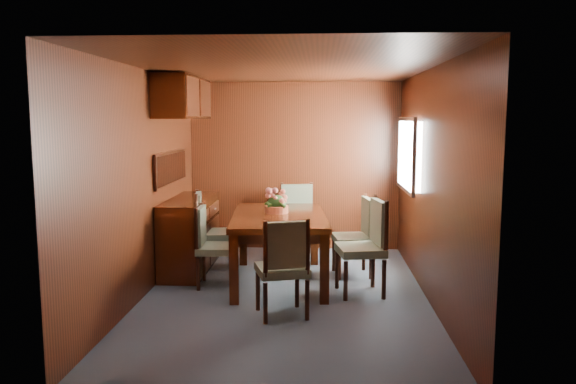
# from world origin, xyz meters

# --- Properties ---
(ground) EXTENTS (4.50, 4.50, 0.00)m
(ground) POSITION_xyz_m (0.00, 0.00, 0.00)
(ground) COLOR #36404A
(ground) RESTS_ON ground
(room_shell) EXTENTS (3.06, 4.52, 2.41)m
(room_shell) POSITION_xyz_m (-0.10, 0.33, 1.63)
(room_shell) COLOR black
(room_shell) RESTS_ON ground
(sideboard) EXTENTS (0.48, 1.40, 0.90)m
(sideboard) POSITION_xyz_m (-1.25, 1.00, 0.45)
(sideboard) COLOR black
(sideboard) RESTS_ON ground
(dining_table) EXTENTS (1.18, 1.77, 0.79)m
(dining_table) POSITION_xyz_m (-0.10, 0.53, 0.68)
(dining_table) COLOR black
(dining_table) RESTS_ON ground
(chair_left_near) EXTENTS (0.44, 0.45, 0.92)m
(chair_left_near) POSITION_xyz_m (-0.87, 0.34, 0.51)
(chair_left_near) COLOR black
(chair_left_near) RESTS_ON ground
(chair_left_far) EXTENTS (0.53, 0.55, 1.00)m
(chair_left_far) POSITION_xyz_m (-1.01, 0.91, 0.56)
(chair_left_far) COLOR black
(chair_left_far) RESTS_ON ground
(chair_right_near) EXTENTS (0.55, 0.57, 1.04)m
(chair_right_near) POSITION_xyz_m (0.88, 0.15, 0.58)
(chair_right_near) COLOR black
(chair_right_near) RESTS_ON ground
(chair_right_far) EXTENTS (0.50, 0.51, 0.96)m
(chair_right_far) POSITION_xyz_m (0.83, 0.88, 0.53)
(chair_right_far) COLOR black
(chair_right_far) RESTS_ON ground
(chair_head) EXTENTS (0.57, 0.55, 0.97)m
(chair_head) POSITION_xyz_m (0.03, -0.65, 0.54)
(chair_head) COLOR black
(chair_head) RESTS_ON ground
(chair_foot) EXTENTS (0.55, 0.53, 1.00)m
(chair_foot) POSITION_xyz_m (0.06, 1.80, 0.56)
(chair_foot) COLOR black
(chair_foot) RESTS_ON ground
(flower_centerpiece) EXTENTS (0.30, 0.30, 0.30)m
(flower_centerpiece) POSITION_xyz_m (-0.14, 0.64, 0.94)
(flower_centerpiece) COLOR #BE5E3A
(flower_centerpiece) RESTS_ON dining_table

